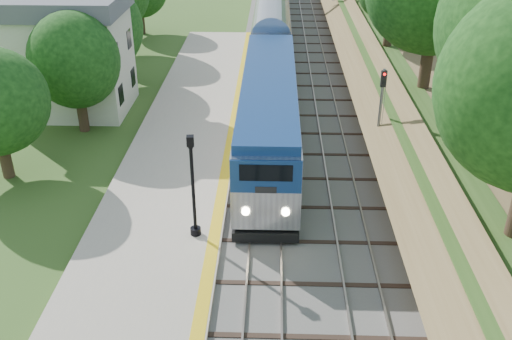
{
  "coord_description": "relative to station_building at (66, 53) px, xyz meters",
  "views": [
    {
      "loc": [
        0.29,
        -7.57,
        15.44
      ],
      "look_at": [
        -0.5,
        15.94,
        2.8
      ],
      "focal_mm": 40.0,
      "sensor_mm": 36.0,
      "label": 1
    }
  ],
  "objects": [
    {
      "name": "trackbed",
      "position": [
        16.0,
        30.0,
        -4.02
      ],
      "size": [
        9.5,
        170.0,
        0.28
      ],
      "color": "#4C4944",
      "rests_on": "ground"
    },
    {
      "name": "platform",
      "position": [
        8.8,
        -14.0,
        -3.9
      ],
      "size": [
        6.4,
        68.0,
        0.38
      ],
      "primitive_type": "cube",
      "color": "#AEA18C",
      "rests_on": "ground"
    },
    {
      "name": "yellow_stripe",
      "position": [
        11.65,
        -14.0,
        -3.7
      ],
      "size": [
        0.55,
        68.0,
        0.01
      ],
      "primitive_type": "cube",
      "color": "gold",
      "rests_on": "platform"
    },
    {
      "name": "station_building",
      "position": [
        0.0,
        0.0,
        0.0
      ],
      "size": [
        8.6,
        6.6,
        8.0
      ],
      "color": "white",
      "rests_on": "ground"
    },
    {
      "name": "trees_behind_platform",
      "position": [
        2.83,
        -9.33,
        0.44
      ],
      "size": [
        7.82,
        53.32,
        7.21
      ],
      "color": "#332316",
      "rests_on": "ground"
    },
    {
      "name": "lamppost_far",
      "position": [
        10.77,
        -15.89,
        -1.49
      ],
      "size": [
        0.49,
        0.49,
        4.98
      ],
      "color": "black",
      "rests_on": "platform"
    },
    {
      "name": "signal_farside",
      "position": [
        20.2,
        -7.92,
        -0.51
      ],
      "size": [
        0.31,
        0.25,
        5.66
      ],
      "color": "slate",
      "rests_on": "ground"
    }
  ]
}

